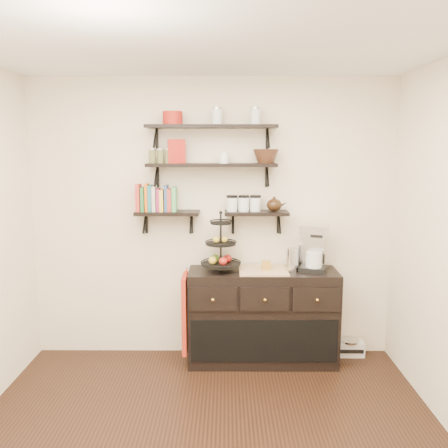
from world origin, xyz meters
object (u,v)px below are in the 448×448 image
at_px(sideboard, 262,316).
at_px(fruit_stand, 221,251).
at_px(radio, 350,348).
at_px(coffee_maker, 313,248).

distance_m(sideboard, fruit_stand, 0.75).
height_order(sideboard, fruit_stand, fruit_stand).
bearing_deg(fruit_stand, radio, 5.46).
distance_m(sideboard, radio, 0.96).
distance_m(fruit_stand, coffee_maker, 0.86).
bearing_deg(radio, coffee_maker, -166.87).
distance_m(sideboard, coffee_maker, 0.81).
height_order(fruit_stand, radio, fruit_stand).
xyz_separation_m(coffee_maker, radio, (0.41, 0.10, -1.03)).
bearing_deg(coffee_maker, sideboard, -156.37).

